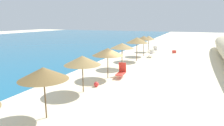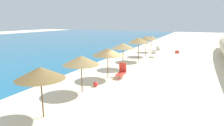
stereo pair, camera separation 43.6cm
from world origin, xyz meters
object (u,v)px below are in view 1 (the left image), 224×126
lounge_chair_4 (153,50)px  beach_ball (96,84)px  beach_umbrella_3 (82,60)px  beach_umbrella_7 (144,38)px  lounge_chair_1 (151,54)px  beach_umbrella_2 (43,73)px  beach_umbrella_6 (137,40)px  cooler_box (174,52)px  beach_umbrella_8 (149,38)px  beach_umbrella_5 (122,46)px  lounge_chair_3 (121,71)px  beach_umbrella_4 (108,52)px

lounge_chair_4 → beach_ball: size_ratio=4.52×
beach_umbrella_3 → beach_umbrella_7: (16.21, -0.29, 0.27)m
lounge_chair_1 → beach_umbrella_2: bearing=81.7°
beach_umbrella_6 → cooler_box: 9.28m
beach_umbrella_2 → beach_ball: beach_umbrella_2 is taller
beach_umbrella_8 → beach_umbrella_3: bearing=179.8°
beach_umbrella_5 → beach_ball: beach_umbrella_5 is taller
beach_umbrella_6 → lounge_chair_3: size_ratio=2.07×
beach_umbrella_3 → beach_umbrella_8: beach_umbrella_3 is taller
beach_umbrella_5 → cooler_box: beach_umbrella_5 is taller
beach_umbrella_2 → cooler_box: beach_umbrella_2 is taller
cooler_box → beach_umbrella_2: bearing=171.1°
beach_umbrella_7 → lounge_chair_4: (3.78, -0.62, -2.15)m
beach_umbrella_6 → cooler_box: bearing=-24.4°
beach_umbrella_3 → lounge_chair_4: bearing=-2.6°
lounge_chair_3 → beach_umbrella_8: bearing=-90.3°
beach_umbrella_6 → lounge_chair_4: size_ratio=1.71×
beach_umbrella_2 → beach_umbrella_6: bearing=-0.5°
beach_umbrella_2 → beach_umbrella_8: bearing=0.4°
beach_umbrella_4 → beach_umbrella_7: beach_umbrella_7 is taller
beach_umbrella_5 → beach_umbrella_8: size_ratio=1.04×
beach_umbrella_2 → lounge_chair_1: bearing=-3.7°
beach_umbrella_5 → beach_umbrella_8: beach_umbrella_5 is taller
beach_umbrella_2 → lounge_chair_3: beach_umbrella_2 is taller
beach_umbrella_2 → beach_umbrella_8: beach_umbrella_2 is taller
cooler_box → beach_umbrella_3: bearing=168.7°
beach_umbrella_8 → lounge_chair_4: bearing=-113.0°
beach_umbrella_2 → lounge_chair_4: size_ratio=1.56×
beach_umbrella_8 → cooler_box: beach_umbrella_8 is taller
beach_umbrella_6 → lounge_chair_1: 4.15m
beach_umbrella_6 → lounge_chair_4: beach_umbrella_6 is taller
beach_umbrella_7 → lounge_chair_1: (-0.48, -1.20, -2.08)m
beach_umbrella_3 → lounge_chair_4: size_ratio=1.51×
beach_ball → beach_umbrella_6: bearing=-0.3°
lounge_chair_3 → beach_umbrella_5: bearing=-75.5°
lounge_chair_4 → beach_ball: lounge_chair_4 is taller
beach_umbrella_3 → beach_umbrella_8: 20.36m
lounge_chair_3 → cooler_box: lounge_chair_3 is taller
beach_umbrella_7 → beach_umbrella_4: bearing=179.6°
beach_umbrella_2 → lounge_chair_4: beach_umbrella_2 is taller
beach_umbrella_6 → lounge_chair_1: bearing=-18.1°
beach_umbrella_7 → lounge_chair_3: size_ratio=2.00×
beach_umbrella_2 → lounge_chair_3: bearing=-6.3°
beach_umbrella_8 → lounge_chair_1: beach_umbrella_8 is taller
beach_umbrella_8 → beach_umbrella_5: bearing=179.8°
beach_umbrella_6 → beach_umbrella_4: bearing=178.8°
beach_umbrella_3 → beach_umbrella_6: bearing=-1.8°
beach_umbrella_7 → cooler_box: size_ratio=5.51×
lounge_chair_1 → beach_ball: 14.40m
beach_umbrella_6 → lounge_chair_3: (-7.77, -0.79, -2.04)m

